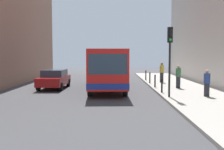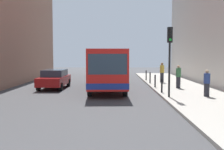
% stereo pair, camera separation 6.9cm
% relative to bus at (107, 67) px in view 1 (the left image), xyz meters
% --- Properties ---
extents(ground_plane, '(80.00, 80.00, 0.00)m').
position_rel_bus_xyz_m(ground_plane, '(0.26, -4.23, -1.73)').
color(ground_plane, '#424244').
extents(sidewalk, '(4.40, 40.00, 0.15)m').
position_rel_bus_xyz_m(sidewalk, '(5.66, -4.23, -1.65)').
color(sidewalk, '#ADA89E').
rests_on(sidewalk, ground).
extents(bus, '(2.88, 11.10, 3.00)m').
position_rel_bus_xyz_m(bus, '(0.00, 0.00, 0.00)').
color(bus, red).
rests_on(bus, ground).
extents(car_beside_bus, '(1.94, 4.44, 1.48)m').
position_rel_bus_xyz_m(car_beside_bus, '(-4.13, -0.04, -0.94)').
color(car_beside_bus, maroon).
rests_on(car_beside_bus, ground).
extents(traffic_light, '(0.28, 0.33, 4.10)m').
position_rel_bus_xyz_m(traffic_light, '(3.81, -5.30, 1.28)').
color(traffic_light, black).
rests_on(traffic_light, sidewalk).
extents(bollard_near, '(0.11, 0.11, 0.95)m').
position_rel_bus_xyz_m(bollard_near, '(3.71, -3.39, -1.10)').
color(bollard_near, black).
rests_on(bollard_near, sidewalk).
extents(bollard_mid, '(0.11, 0.11, 0.95)m').
position_rel_bus_xyz_m(bollard_mid, '(3.71, -0.40, -1.10)').
color(bollard_mid, black).
rests_on(bollard_mid, sidewalk).
extents(bollard_far, '(0.11, 0.11, 0.95)m').
position_rel_bus_xyz_m(bollard_far, '(3.71, 2.59, -1.10)').
color(bollard_far, black).
rests_on(bollard_far, sidewalk).
extents(bollard_farthest, '(0.11, 0.11, 0.95)m').
position_rel_bus_xyz_m(bollard_farthest, '(3.71, 5.58, -1.10)').
color(bollard_farthest, black).
rests_on(bollard_farthest, sidewalk).
extents(pedestrian_near_signal, '(0.38, 0.38, 1.60)m').
position_rel_bus_xyz_m(pedestrian_near_signal, '(6.11, -5.05, -0.78)').
color(pedestrian_near_signal, '#26262D').
rests_on(pedestrian_near_signal, sidewalk).
extents(pedestrian_mid_sidewalk, '(0.38, 0.38, 1.73)m').
position_rel_bus_xyz_m(pedestrian_mid_sidewalk, '(5.37, -0.95, -0.71)').
color(pedestrian_mid_sidewalk, '#26262D').
rests_on(pedestrian_mid_sidewalk, sidewalk).
extents(pedestrian_far_sidewalk, '(0.38, 0.38, 1.80)m').
position_rel_bus_xyz_m(pedestrian_far_sidewalk, '(4.86, 3.23, -0.67)').
color(pedestrian_far_sidewalk, '#26262D').
rests_on(pedestrian_far_sidewalk, sidewalk).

